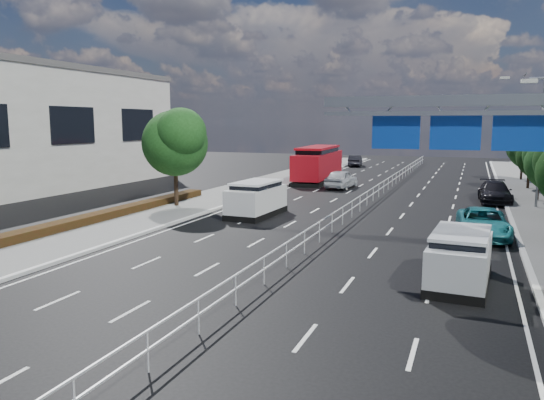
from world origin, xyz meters
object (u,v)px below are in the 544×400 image
(near_car_silver, at_px, (341,179))
(parked_car_dark, at_px, (495,192))
(overhead_gantry, at_px, (475,125))
(silver_minivan, at_px, (460,258))
(parked_car_teal, at_px, (483,223))
(white_minivan, at_px, (257,199))
(red_bus, at_px, (318,163))
(near_car_dark, at_px, (355,161))

(near_car_silver, height_order, parked_car_dark, near_car_silver)
(overhead_gantry, bearing_deg, near_car_silver, 115.71)
(silver_minivan, height_order, parked_car_teal, silver_minivan)
(white_minivan, bearing_deg, parked_car_teal, -4.71)
(overhead_gantry, relative_size, red_bus, 0.89)
(white_minivan, relative_size, near_car_dark, 1.16)
(near_car_silver, bearing_deg, parked_car_dark, 164.53)
(near_car_silver, distance_m, silver_minivan, 27.95)
(parked_car_dark, bearing_deg, near_car_silver, 157.30)
(overhead_gantry, distance_m, silver_minivan, 5.83)
(silver_minivan, bearing_deg, parked_car_teal, 87.85)
(near_car_dark, xyz_separation_m, parked_car_teal, (15.24, -40.99, 0.00))
(silver_minivan, bearing_deg, parked_car_dark, 88.76)
(near_car_dark, bearing_deg, white_minivan, 86.43)
(red_bus, xyz_separation_m, near_car_silver, (3.46, -4.70, -0.96))
(near_car_silver, bearing_deg, silver_minivan, 116.03)
(white_minivan, distance_m, near_car_silver, 15.64)
(near_car_silver, relative_size, silver_minivan, 1.01)
(red_bus, bearing_deg, near_car_silver, -56.67)
(near_car_silver, relative_size, parked_car_teal, 0.92)
(silver_minivan, bearing_deg, near_car_dark, 109.67)
(red_bus, xyz_separation_m, silver_minivan, (14.00, -30.58, -0.83))
(parked_car_dark, bearing_deg, near_car_dark, 116.54)
(overhead_gantry, relative_size, white_minivan, 2.03)
(white_minivan, relative_size, red_bus, 0.44)
(white_minivan, bearing_deg, red_bus, 97.77)
(near_car_dark, xyz_separation_m, silver_minivan, (14.37, -49.67, 0.23))
(red_bus, distance_m, parked_car_teal, 26.49)
(white_minivan, xyz_separation_m, parked_car_dark, (13.93, 11.23, -0.31))
(overhead_gantry, height_order, parked_car_dark, overhead_gantry)
(white_minivan, distance_m, near_car_dark, 39.41)
(silver_minivan, bearing_deg, red_bus, 118.13)
(white_minivan, relative_size, silver_minivan, 1.06)
(near_car_dark, bearing_deg, parked_car_teal, 103.57)
(red_bus, xyz_separation_m, parked_car_teal, (14.86, -21.90, -1.05))
(overhead_gantry, bearing_deg, silver_minivan, -93.92)
(near_car_silver, relative_size, near_car_dark, 1.10)
(white_minivan, bearing_deg, near_car_dark, 95.76)
(silver_minivan, distance_m, parked_car_teal, 8.73)
(white_minivan, bearing_deg, parked_car_dark, 41.36)
(white_minivan, height_order, red_bus, red_bus)
(red_bus, bearing_deg, white_minivan, -87.78)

